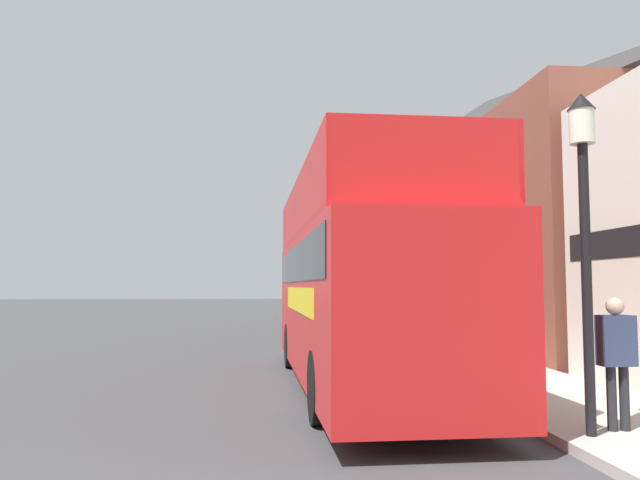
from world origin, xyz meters
name	(u,v)px	position (x,y,z in m)	size (l,w,h in m)	color
ground_plane	(213,337)	(0.00, 21.00, 0.00)	(144.00, 144.00, 0.00)	#3D3D3F
sidewalk	(406,341)	(7.05, 18.00, 0.07)	(2.82, 108.00, 0.14)	#ADAAA3
brick_terrace_rear	(489,216)	(11.46, 21.49, 4.97)	(6.00, 24.08, 9.93)	brown
tour_bus	(358,292)	(3.85, 8.38, 1.89)	(2.75, 10.65, 4.11)	red
parked_car_ahead_of_bus	(344,327)	(4.55, 15.93, 0.70)	(1.90, 4.37, 1.50)	silver
pedestrian_second	(616,350)	(6.58, 3.85, 1.18)	(0.45, 0.25, 1.72)	#232328
lamp_post_nearest	(584,195)	(6.08, 3.62, 3.18)	(0.35, 0.35, 4.38)	black
lamp_post_second	(420,237)	(6.03, 11.88, 3.29)	(0.35, 0.35, 4.55)	black
lamp_post_third	(371,255)	(6.17, 20.13, 3.23)	(0.35, 0.35, 4.45)	black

